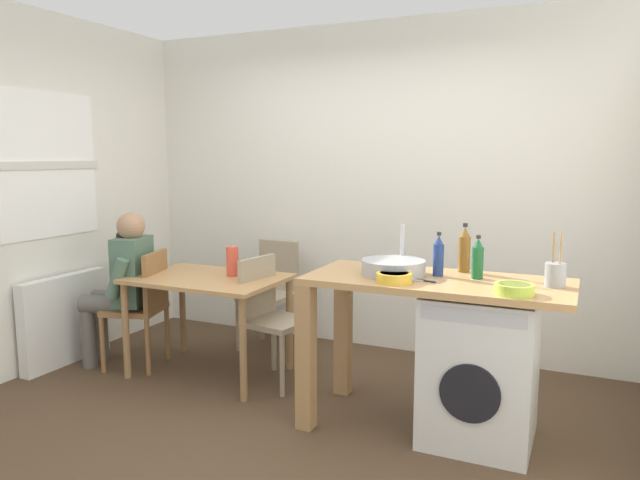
# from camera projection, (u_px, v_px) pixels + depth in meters

# --- Properties ---
(ground_plane) EXTENTS (5.46, 5.46, 0.00)m
(ground_plane) POSITION_uv_depth(u_px,v_px,m) (273.00, 426.00, 3.57)
(ground_plane) COLOR #4C3826
(wall_back) EXTENTS (4.60, 0.10, 2.70)m
(wall_back) POSITION_uv_depth(u_px,v_px,m) (373.00, 188.00, 4.96)
(wall_back) COLOR silver
(wall_back) RESTS_ON ground_plane
(wall_window_side) EXTENTS (0.12, 3.80, 2.70)m
(wall_window_side) POSITION_uv_depth(u_px,v_px,m) (11.00, 193.00, 4.27)
(wall_window_side) COLOR silver
(wall_window_side) RESTS_ON ground_plane
(radiator) EXTENTS (0.10, 0.80, 0.70)m
(radiator) POSITION_uv_depth(u_px,v_px,m) (65.00, 319.00, 4.63)
(radiator) COLOR white
(radiator) RESTS_ON ground_plane
(dining_table) EXTENTS (1.10, 0.76, 0.74)m
(dining_table) POSITION_uv_depth(u_px,v_px,m) (208.00, 290.00, 4.35)
(dining_table) COLOR tan
(dining_table) RESTS_ON ground_plane
(chair_person_seat) EXTENTS (0.50, 0.50, 0.90)m
(chair_person_seat) POSITION_uv_depth(u_px,v_px,m) (143.00, 302.00, 4.53)
(chair_person_seat) COLOR olive
(chair_person_seat) RESTS_ON ground_plane
(chair_opposite) EXTENTS (0.46, 0.46, 0.90)m
(chair_opposite) POSITION_uv_depth(u_px,v_px,m) (269.00, 312.00, 4.23)
(chair_opposite) COLOR gray
(chair_opposite) RESTS_ON ground_plane
(chair_spare_by_wall) EXTENTS (0.43, 0.43, 0.90)m
(chair_spare_by_wall) POSITION_uv_depth(u_px,v_px,m) (272.00, 288.00, 5.03)
(chair_spare_by_wall) COLOR gray
(chair_spare_by_wall) RESTS_ON ground_plane
(seated_person) EXTENTS (0.55, 0.54, 1.20)m
(seated_person) POSITION_uv_depth(u_px,v_px,m) (123.00, 281.00, 4.53)
(seated_person) COLOR #595651
(seated_person) RESTS_ON ground_plane
(kitchen_counter) EXTENTS (1.50, 0.68, 0.92)m
(kitchen_counter) POSITION_uv_depth(u_px,v_px,m) (401.00, 302.00, 3.51)
(kitchen_counter) COLOR tan
(kitchen_counter) RESTS_ON ground_plane
(washing_machine) EXTENTS (0.60, 0.61, 0.86)m
(washing_machine) POSITION_uv_depth(u_px,v_px,m) (480.00, 367.00, 3.36)
(washing_machine) COLOR silver
(washing_machine) RESTS_ON ground_plane
(sink_basin) EXTENTS (0.38, 0.38, 0.09)m
(sink_basin) POSITION_uv_depth(u_px,v_px,m) (393.00, 267.00, 3.50)
(sink_basin) COLOR #9EA0A5
(sink_basin) RESTS_ON kitchen_counter
(tap) EXTENTS (0.02, 0.02, 0.28)m
(tap) POSITION_uv_depth(u_px,v_px,m) (402.00, 247.00, 3.65)
(tap) COLOR #B2B2B7
(tap) RESTS_ON kitchen_counter
(bottle_tall_green) EXTENTS (0.06, 0.06, 0.26)m
(bottle_tall_green) POSITION_uv_depth(u_px,v_px,m) (438.00, 256.00, 3.46)
(bottle_tall_green) COLOR navy
(bottle_tall_green) RESTS_ON kitchen_counter
(bottle_squat_brown) EXTENTS (0.07, 0.07, 0.30)m
(bottle_squat_brown) POSITION_uv_depth(u_px,v_px,m) (464.00, 250.00, 3.58)
(bottle_squat_brown) COLOR brown
(bottle_squat_brown) RESTS_ON kitchen_counter
(bottle_clear_small) EXTENTS (0.07, 0.07, 0.25)m
(bottle_clear_small) POSITION_uv_depth(u_px,v_px,m) (478.00, 259.00, 3.39)
(bottle_clear_small) COLOR #19592D
(bottle_clear_small) RESTS_ON kitchen_counter
(mixing_bowl) EXTENTS (0.20, 0.20, 0.06)m
(mixing_bowl) POSITION_uv_depth(u_px,v_px,m) (394.00, 277.00, 3.30)
(mixing_bowl) COLOR gold
(mixing_bowl) RESTS_ON kitchen_counter
(utensil_crock) EXTENTS (0.11, 0.11, 0.30)m
(utensil_crock) POSITION_uv_depth(u_px,v_px,m) (555.00, 274.00, 3.18)
(utensil_crock) COLOR gray
(utensil_crock) RESTS_ON kitchen_counter
(colander) EXTENTS (0.20, 0.20, 0.06)m
(colander) POSITION_uv_depth(u_px,v_px,m) (514.00, 288.00, 3.01)
(colander) COLOR #A8C63D
(colander) RESTS_ON kitchen_counter
(vase) EXTENTS (0.09, 0.09, 0.22)m
(vase) POSITION_uv_depth(u_px,v_px,m) (232.00, 261.00, 4.35)
(vase) COLOR #D84C38
(vase) RESTS_ON dining_table
(scissors) EXTENTS (0.15, 0.06, 0.01)m
(scissors) POSITION_uv_depth(u_px,v_px,m) (424.00, 280.00, 3.33)
(scissors) COLOR #B2B2B7
(scissors) RESTS_ON kitchen_counter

